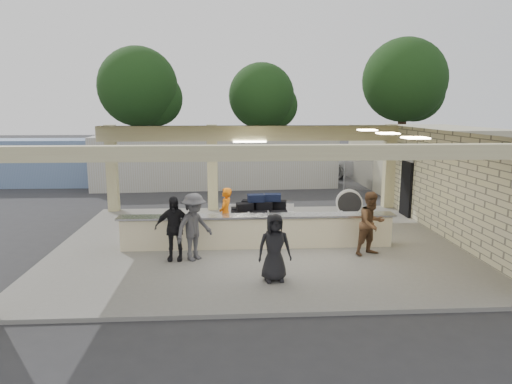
{
  "coord_description": "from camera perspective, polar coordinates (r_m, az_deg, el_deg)",
  "views": [
    {
      "loc": [
        -0.82,
        -13.61,
        4.21
      ],
      "look_at": [
        0.04,
        1.0,
        1.49
      ],
      "focal_mm": 32.0,
      "sensor_mm": 36.0,
      "label": 1
    }
  ],
  "objects": [
    {
      "name": "baggage_counter",
      "position": [
        13.63,
        0.2,
        -4.91
      ],
      "size": [
        8.2,
        0.58,
        0.98
      ],
      "color": "beige",
      "rests_on": "pavilion"
    },
    {
      "name": "tree_mid",
      "position": [
        39.9,
        1.15,
        11.57
      ],
      "size": [
        6.0,
        5.6,
        8.0
      ],
      "color": "#382619",
      "rests_on": "ground"
    },
    {
      "name": "car_white_b",
      "position": [
        30.04,
        25.28,
        2.67
      ],
      "size": [
        4.23,
        2.04,
        1.28
      ],
      "primitive_type": "imported",
      "rotation": [
        0.0,
        0.0,
        1.44
      ],
      "color": "silver",
      "rests_on": "ground"
    },
    {
      "name": "drum_fan",
      "position": [
        17.47,
        11.57,
        -1.36
      ],
      "size": [
        1.02,
        0.54,
        1.09
      ],
      "rotation": [
        0.0,
        0.0,
        -0.18
      ],
      "color": "silver",
      "rests_on": "pavilion"
    },
    {
      "name": "passenger_a",
      "position": [
        13.22,
        14.22,
        -3.84
      ],
      "size": [
        0.96,
        0.72,
        1.81
      ],
      "primitive_type": "imported",
      "rotation": [
        0.0,
        0.0,
        0.43
      ],
      "color": "brown",
      "rests_on": "pavilion"
    },
    {
      "name": "pavilion",
      "position": [
        14.6,
        0.75,
        -0.8
      ],
      "size": [
        12.01,
        10.0,
        3.55
      ],
      "color": "slate",
      "rests_on": "ground"
    },
    {
      "name": "container_blue",
      "position": [
        27.14,
        -22.74,
        3.44
      ],
      "size": [
        9.69,
        2.44,
        2.51
      ],
      "primitive_type": "cube",
      "rotation": [
        0.0,
        0.0,
        -0.01
      ],
      "color": "#6B82AB",
      "rests_on": "ground"
    },
    {
      "name": "car_dark",
      "position": [
        30.06,
        11.56,
        3.63
      ],
      "size": [
        4.59,
        2.51,
        1.45
      ],
      "primitive_type": "imported",
      "rotation": [
        0.0,
        0.0,
        1.33
      ],
      "color": "black",
      "rests_on": "ground"
    },
    {
      "name": "baggage_handler",
      "position": [
        14.29,
        -3.81,
        -2.77
      ],
      "size": [
        0.5,
        0.68,
        1.67
      ],
      "primitive_type": "imported",
      "rotation": [
        0.0,
        0.0,
        4.41
      ],
      "color": "orange",
      "rests_on": "pavilion"
    },
    {
      "name": "car_white_a",
      "position": [
        28.79,
        13.86,
        3.36
      ],
      "size": [
        5.93,
        3.72,
        1.57
      ],
      "primitive_type": "imported",
      "rotation": [
        0.0,
        0.0,
        1.36
      ],
      "color": "silver",
      "rests_on": "ground"
    },
    {
      "name": "tree_left",
      "position": [
        38.42,
        -14.0,
        12.25
      ],
      "size": [
        6.6,
        6.3,
        9.0
      ],
      "color": "#382619",
      "rests_on": "ground"
    },
    {
      "name": "fence",
      "position": [
        25.71,
        24.04,
        2.54
      ],
      "size": [
        12.06,
        0.06,
        2.03
      ],
      "color": "gray",
      "rests_on": "ground"
    },
    {
      "name": "ground",
      "position": [
        14.27,
        0.07,
        -6.65
      ],
      "size": [
        120.0,
        120.0,
        0.0
      ],
      "primitive_type": "plane",
      "color": "#2B2B2E",
      "rests_on": "ground"
    },
    {
      "name": "adjacent_building",
      "position": [
        25.9,
        20.17,
        4.08
      ],
      "size": [
        6.0,
        8.0,
        3.2
      ],
      "primitive_type": "cube",
      "color": "#BCB696",
      "rests_on": "ground"
    },
    {
      "name": "tree_right",
      "position": [
        41.67,
        18.39,
        12.73
      ],
      "size": [
        7.2,
        7.0,
        10.0
      ],
      "color": "#382619",
      "rests_on": "ground"
    },
    {
      "name": "luggage_cart",
      "position": [
        14.94,
        0.59,
        -2.62
      ],
      "size": [
        2.32,
        1.47,
        1.34
      ],
      "rotation": [
        0.0,
        0.0,
        -0.02
      ],
      "color": "silver",
      "rests_on": "pavilion"
    },
    {
      "name": "passenger_b",
      "position": [
        12.58,
        -10.22,
        -4.49
      ],
      "size": [
        1.06,
        0.42,
        1.78
      ],
      "primitive_type": "imported",
      "rotation": [
        0.0,
        0.0,
        -0.04
      ],
      "color": "black",
      "rests_on": "pavilion"
    },
    {
      "name": "container_white",
      "position": [
        24.51,
        -5.01,
        3.83
      ],
      "size": [
        12.86,
        3.25,
        2.76
      ],
      "primitive_type": "cube",
      "rotation": [
        0.0,
        0.0,
        0.06
      ],
      "color": "#B9B9B4",
      "rests_on": "ground"
    },
    {
      "name": "passenger_d",
      "position": [
        10.95,
        2.31,
        -6.94
      ],
      "size": [
        0.84,
        0.42,
        1.65
      ],
      "primitive_type": "imported",
      "rotation": [
        0.0,
        0.0,
        0.11
      ],
      "color": "black",
      "rests_on": "pavilion"
    },
    {
      "name": "passenger_c",
      "position": [
        12.49,
        -7.75,
        -4.35
      ],
      "size": [
        1.14,
        1.15,
        1.85
      ],
      "primitive_type": "imported",
      "rotation": [
        0.0,
        0.0,
        0.79
      ],
      "color": "#454449",
      "rests_on": "pavilion"
    }
  ]
}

